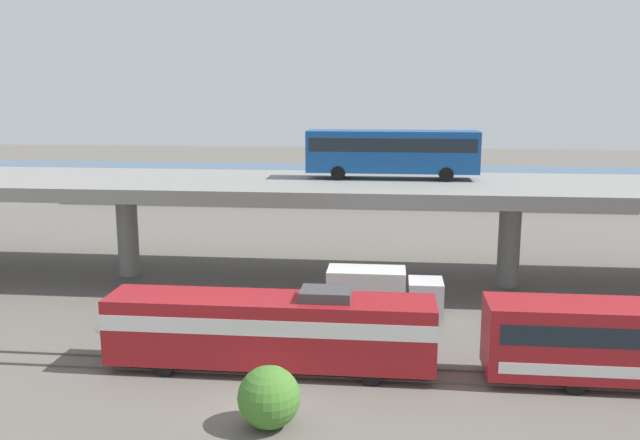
{
  "coord_description": "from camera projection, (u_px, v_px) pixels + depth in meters",
  "views": [
    {
      "loc": [
        5.43,
        -27.17,
        13.6
      ],
      "look_at": [
        0.38,
        21.16,
        4.17
      ],
      "focal_mm": 38.56,
      "sensor_mm": 36.0,
      "label": 1
    }
  ],
  "objects": [
    {
      "name": "parked_car_1",
      "position": [
        445.0,
        185.0,
        79.11
      ],
      "size": [
        4.69,
        1.84,
        1.5
      ],
      "rotation": [
        0.0,
        0.0,
        3.14
      ],
      "color": "black",
      "rests_on": "pier_parking_lot"
    },
    {
      "name": "parked_car_2",
      "position": [
        279.0,
        181.0,
        82.51
      ],
      "size": [
        4.49,
        1.99,
        1.5
      ],
      "rotation": [
        0.0,
        0.0,
        3.14
      ],
      "color": "#9E998C",
      "rests_on": "pier_parking_lot"
    },
    {
      "name": "harbor_water",
      "position": [
        356.0,
        177.0,
        105.83
      ],
      "size": [
        140.0,
        36.0,
        0.01
      ],
      "primitive_type": "cube",
      "color": "#385B7A",
      "rests_on": "ground_plane"
    },
    {
      "name": "parked_car_3",
      "position": [
        555.0,
        183.0,
        81.35
      ],
      "size": [
        4.36,
        1.91,
        1.5
      ],
      "rotation": [
        0.0,
        0.0,
        3.14
      ],
      "color": "navy",
      "rests_on": "pier_parking_lot"
    },
    {
      "name": "parked_car_0",
      "position": [
        513.0,
        184.0,
        80.01
      ],
      "size": [
        4.67,
        1.95,
        1.5
      ],
      "color": "maroon",
      "rests_on": "pier_parking_lot"
    },
    {
      "name": "rail_strip_near",
      "position": [
        273.0,
        375.0,
        32.85
      ],
      "size": [
        110.0,
        0.12,
        0.12
      ],
      "primitive_type": "cube",
      "color": "#59544C",
      "rests_on": "ground_plane"
    },
    {
      "name": "transit_bus_on_overpass",
      "position": [
        392.0,
        150.0,
        48.26
      ],
      "size": [
        12.0,
        2.68,
        3.4
      ],
      "color": "#14478C",
      "rests_on": "highway_overpass"
    },
    {
      "name": "service_truck_west",
      "position": [
        381.0,
        292.0,
        40.7
      ],
      "size": [
        6.8,
        2.46,
        3.04
      ],
      "color": "silver",
      "rests_on": "ground_plane"
    },
    {
      "name": "train_locomotive",
      "position": [
        254.0,
        326.0,
        33.27
      ],
      "size": [
        16.92,
        3.04,
        4.18
      ],
      "rotation": [
        0.0,
        0.0,
        3.14
      ],
      "color": "maroon",
      "rests_on": "ground_plane"
    },
    {
      "name": "pier_parking_lot",
      "position": [
        346.0,
        194.0,
        83.21
      ],
      "size": [
        64.47,
        11.9,
        1.68
      ],
      "primitive_type": "cube",
      "color": "gray",
      "rests_on": "ground_plane"
    },
    {
      "name": "ground_plane",
      "position": [
        261.0,
        407.0,
        29.67
      ],
      "size": [
        260.0,
        260.0,
        0.0
      ],
      "primitive_type": "plane",
      "color": "#605B54"
    },
    {
      "name": "shrub_right",
      "position": [
        269.0,
        397.0,
        27.72
      ],
      "size": [
        2.56,
        2.56,
        2.56
      ],
      "primitive_type": "sphere",
      "color": "#43782B",
      "rests_on": "ground_plane"
    },
    {
      "name": "highway_overpass",
      "position": [
        313.0,
        190.0,
        47.95
      ],
      "size": [
        96.0,
        11.48,
        7.2
      ],
      "color": "gray",
      "rests_on": "ground_plane"
    },
    {
      "name": "rail_strip_far",
      "position": [
        278.0,
        363.0,
        34.28
      ],
      "size": [
        110.0,
        0.12,
        0.12
      ],
      "primitive_type": "cube",
      "color": "#59544C",
      "rests_on": "ground_plane"
    }
  ]
}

